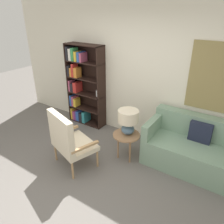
{
  "coord_description": "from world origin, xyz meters",
  "views": [
    {
      "loc": [
        1.87,
        -1.71,
        2.52
      ],
      "look_at": [
        0.03,
        1.08,
        0.9
      ],
      "focal_mm": 35.0,
      "sensor_mm": 36.0,
      "label": 1
    }
  ],
  "objects": [
    {
      "name": "table_lamp",
      "position": [
        0.29,
        1.18,
        0.78
      ],
      "size": [
        0.36,
        0.36,
        0.45
      ],
      "color": "slate",
      "rests_on": "side_table"
    },
    {
      "name": "couch",
      "position": [
        1.38,
        1.6,
        0.34
      ],
      "size": [
        1.65,
        0.8,
        0.87
      ],
      "color": "gray",
      "rests_on": "ground_plane"
    },
    {
      "name": "armchair",
      "position": [
        -0.41,
        0.42,
        0.56
      ],
      "size": [
        0.84,
        0.75,
        1.02
      ],
      "color": "tan",
      "rests_on": "ground_plane"
    },
    {
      "name": "side_table",
      "position": [
        0.28,
        1.15,
        0.45
      ],
      "size": [
        0.47,
        0.47,
        0.5
      ],
      "color": "#99704C",
      "rests_on": "ground_plane"
    },
    {
      "name": "wall_back",
      "position": [
        0.02,
        2.03,
        1.35
      ],
      "size": [
        6.4,
        0.08,
        2.7
      ],
      "color": "silver",
      "rests_on": "ground_plane"
    },
    {
      "name": "bookshelf",
      "position": [
        -1.31,
        1.85,
        0.89
      ],
      "size": [
        0.89,
        0.3,
        1.83
      ],
      "color": "black",
      "rests_on": "ground_plane"
    },
    {
      "name": "ground_plane",
      "position": [
        0.0,
        0.0,
        0.0
      ],
      "size": [
        14.0,
        14.0,
        0.0
      ],
      "primitive_type": "plane",
      "color": "#66605B"
    }
  ]
}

